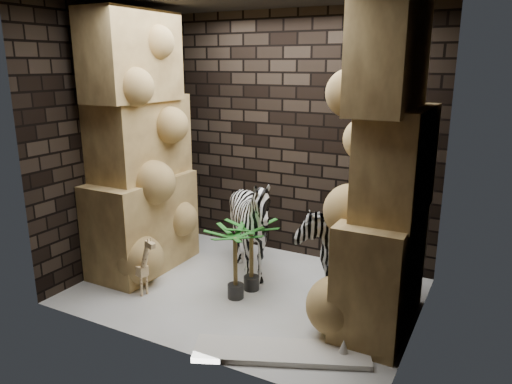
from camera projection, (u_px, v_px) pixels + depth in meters
The scene contains 13 objects.
floor at pixel (246, 291), 5.20m from camera, with size 3.50×3.50×0.00m, color silver.
wall_back at pixel (295, 138), 5.88m from camera, with size 3.50×3.50×0.00m, color black.
wall_front at pixel (167, 180), 3.75m from camera, with size 3.50×3.50×0.00m, color black.
wall_left at pixel (115, 141), 5.61m from camera, with size 3.00×3.00×0.00m, color black.
wall_right at pixel (428, 172), 4.02m from camera, with size 3.00×3.00×0.00m, color black.
rock_pillar_left at pixel (138, 144), 5.45m from camera, with size 0.68×1.30×3.00m, color #D7B56B, non-canonical shape.
rock_pillar_right at pixel (388, 169), 4.17m from camera, with size 0.58×1.25×3.00m, color #D7B56B, non-canonical shape.
zebra_right at pixel (330, 236), 5.04m from camera, with size 0.57×1.06×1.26m, color white.
zebra_left at pixel (252, 230), 5.42m from camera, with size 1.00×1.23×1.12m, color white.
giraffe_toy at pixel (138, 262), 5.08m from camera, with size 0.36×0.12×0.70m, color #EECA8C, non-canonical shape.
palm_front at pixel (251, 256), 5.14m from camera, with size 0.36×0.36×0.78m, color #135611, non-canonical shape.
palm_back at pixel (235, 264), 4.96m from camera, with size 0.36×0.36×0.77m, color #135611, non-canonical shape.
surfboard at pixel (281, 352), 4.06m from camera, with size 1.48×0.36×0.05m, color silver.
Camera 1 is at (2.33, -4.14, 2.39)m, focal length 33.77 mm.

